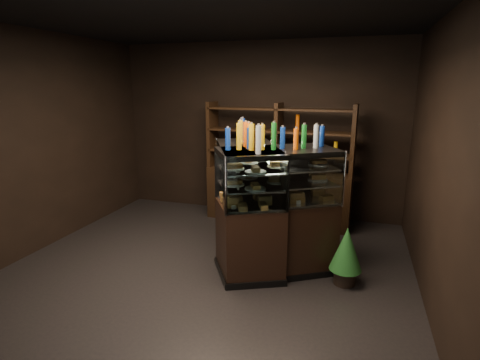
% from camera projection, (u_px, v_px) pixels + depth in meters
% --- Properties ---
extents(ground, '(5.00, 5.00, 0.00)m').
position_uv_depth(ground, '(204.00, 273.00, 4.65)').
color(ground, black).
rests_on(ground, ground).
extents(room_shell, '(5.02, 5.02, 3.01)m').
position_uv_depth(room_shell, '(200.00, 115.00, 4.17)').
color(room_shell, black).
rests_on(room_shell, ground).
extents(display_case, '(1.81, 1.59, 1.55)m').
position_uv_depth(display_case, '(261.00, 228.00, 4.73)').
color(display_case, black).
rests_on(display_case, ground).
extents(food_display, '(1.36, 1.26, 0.47)m').
position_uv_depth(food_display, '(262.00, 177.00, 4.57)').
color(food_display, '#B88342').
rests_on(food_display, display_case).
extents(bottles_top, '(1.19, 1.11, 0.30)m').
position_uv_depth(bottles_top, '(263.00, 136.00, 4.45)').
color(bottles_top, '#147223').
rests_on(bottles_top, display_case).
extents(potted_conifer, '(0.37, 0.37, 0.79)m').
position_uv_depth(potted_conifer, '(347.00, 248.00, 4.29)').
color(potted_conifer, black).
rests_on(potted_conifer, ground).
extents(back_shelving, '(2.43, 0.56, 2.00)m').
position_uv_depth(back_shelving, '(277.00, 188.00, 6.26)').
color(back_shelving, black).
rests_on(back_shelving, ground).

